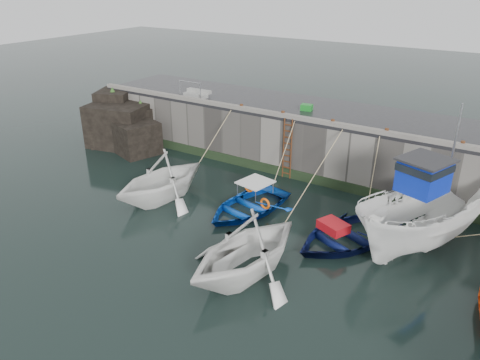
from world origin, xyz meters
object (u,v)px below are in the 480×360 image
Objects in this scene: fish_crate at (307,107)px; bollard_e at (463,144)px; ladder at (287,149)px; bollard_a at (241,107)px; bollard_c at (333,122)px; boat_near_white at (162,198)px; boat_far_white at (424,218)px; boat_near_blacktrim at (246,274)px; boat_near_navy at (346,240)px; bollard_b at (283,114)px; boat_near_blue at (248,210)px; bollard_d at (387,131)px.

fish_crate is 2.11× the size of bollard_e.
bollard_a is at bearing 173.62° from ladder.
bollard_c is (2.20, 0.34, 1.71)m from ladder.
bollard_a reaches higher than boat_near_white.
boat_far_white reaches higher than ladder.
bollard_c is (-5.34, 3.41, 2.09)m from boat_far_white.
boat_near_white is 6.66m from bollard_a.
boat_near_navy is (2.20, 4.12, 0.00)m from boat_near_blacktrim.
boat_near_navy is at bearing -60.63° from fish_crate.
bollard_a is at bearing 180.00° from bollard_b.
bollard_e is (5.23, 8.77, 3.30)m from boat_near_blacktrim.
boat_near_blacktrim is 0.65× the size of boat_far_white.
boat_near_blue is 16.41× the size of bollard_a.
bollard_a is at bearing 180.00° from bollard_e.
bollard_a is 1.00× the size of bollard_c.
boat_near_navy is 17.83× the size of bollard_b.
boat_near_blue is at bearing -86.73° from ladder.
boat_near_blacktrim is at bearing -71.81° from ladder.
boat_near_navy is (4.73, -0.09, 0.00)m from boat_near_blue.
boat_near_blue is at bearing -149.59° from bollard_e.
bollard_c and bollard_e have the same top height.
fish_crate is 2.11× the size of bollard_b.
boat_near_blacktrim is at bearing -111.87° from boat_far_white.
boat_near_blue is at bearing -80.76° from bollard_b.
bollard_a is at bearing -178.09° from boat_far_white.
boat_near_blue is 0.89× the size of boat_near_blacktrim.
fish_crate is 1.78m from bollard_b.
bollard_d reaches higher than boat_near_navy.
bollard_c is (1.96, 4.55, 3.30)m from boat_near_blue.
boat_near_blue is 4.73m from boat_near_navy.
bollard_b reaches higher than boat_near_white.
boat_near_blacktrim is 11.32m from fish_crate.
boat_near_blacktrim is 10.73m from bollard_e.
bollard_a is (-7.97, 4.64, 3.30)m from boat_near_navy.
bollard_e reaches higher than boat_near_blacktrim.
fish_crate reaches higher than bollard_a.
boat_near_white reaches higher than boat_near_navy.
fish_crate is (-0.21, 6.25, 3.32)m from boat_near_blue.
boat_far_white is 13.56× the size of fish_crate.
ladder is at bearing -176.00° from bollard_d.
boat_near_navy is at bearing 9.87° from boat_near_blue.
ladder is at bearing 162.75° from boat_near_navy.
boat_near_navy is at bearing -123.14° from bollard_e.
bollard_d is (-0.17, 4.64, 3.30)m from boat_near_navy.
bollard_d is (5.30, 0.00, 0.00)m from bollard_b.
fish_crate reaches higher than bollard_e.
boat_near_blue is 16.41× the size of bollard_b.
fish_crate is at bearing 151.59° from boat_near_navy.
bollard_e is at bearing 0.00° from bollard_b.
ladder is 8.19m from bollard_e.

